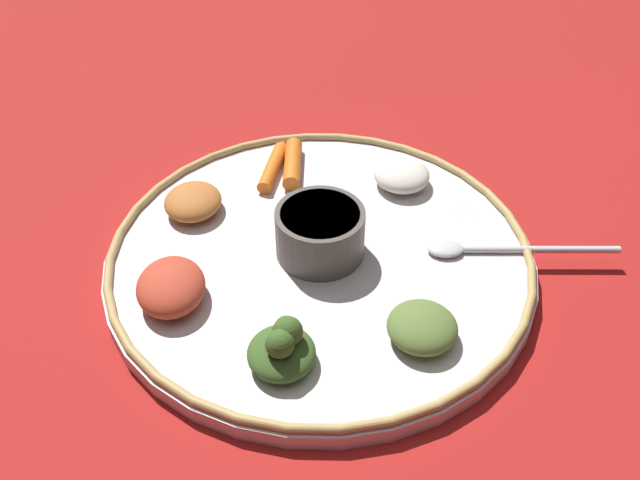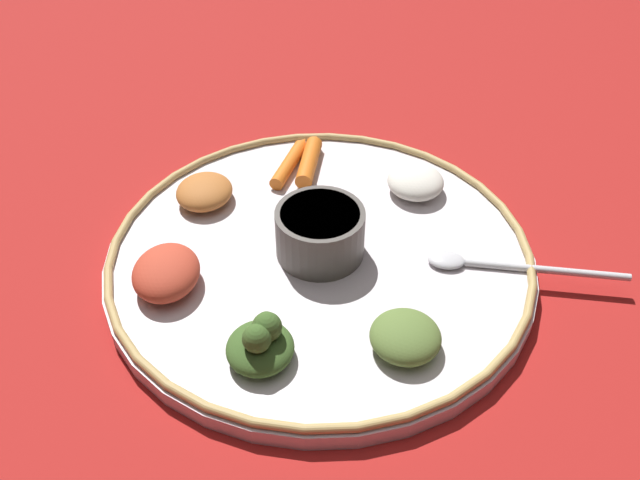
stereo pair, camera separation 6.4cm
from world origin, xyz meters
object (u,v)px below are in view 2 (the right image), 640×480
Objects in this scene: spoon at (496,265)px; carrot_outer at (291,161)px; greens_pile at (261,342)px; carrot_near_spoon at (310,159)px; center_bowl at (320,231)px.

carrot_outer is at bearing 64.74° from spoon.
spoon is at bearing -49.02° from greens_pile.
greens_pile is 0.71× the size of carrot_near_spoon.
center_bowl is 0.90× the size of carrot_near_spoon.
carrot_outer is at bearing 27.44° from center_bowl.
center_bowl is at bearing -161.03° from carrot_near_spoon.
greens_pile reaches higher than spoon.
center_bowl is 0.45× the size of spoon.
spoon is at bearing -115.26° from carrot_outer.
spoon is 2.80× the size of greens_pile.
center_bowl reaches higher than greens_pile.
center_bowl reaches higher than carrot_near_spoon.
center_bowl is 0.14m from carrot_near_spoon.
center_bowl is 0.13m from greens_pile.
greens_pile is 0.70× the size of carrot_outer.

